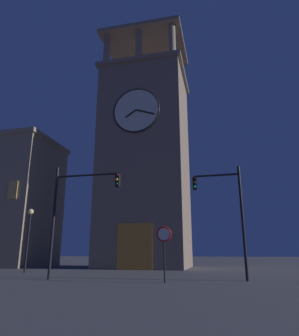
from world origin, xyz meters
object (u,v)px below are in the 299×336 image
object	(u,v)px
traffic_signal_near	(74,203)
traffic_signal_mid	(227,205)
street_lamp	(29,227)
clocktower	(146,161)
no_horn_sign	(164,238)

from	to	relation	value
traffic_signal_near	traffic_signal_mid	distance (m)	8.72
traffic_signal_near	street_lamp	distance (m)	7.96
traffic_signal_near	clocktower	bearing A→B (deg)	-92.73
clocktower	traffic_signal_near	distance (m)	15.97
street_lamp	no_horn_sign	world-z (taller)	street_lamp
clocktower	traffic_signal_near	bearing A→B (deg)	87.27
no_horn_sign	traffic_signal_near	bearing A→B (deg)	-5.65
clocktower	traffic_signal_mid	distance (m)	16.70
clocktower	street_lamp	world-z (taller)	clocktower
clocktower	traffic_signal_mid	size ratio (longest dim) A/B	4.58
traffic_signal_near	no_horn_sign	xyz separation A→B (m)	(-5.36, 0.53, -2.08)
clocktower	street_lamp	size ratio (longest dim) A/B	6.01
traffic_signal_mid	no_horn_sign	xyz separation A→B (m)	(3.23, 2.02, -1.89)
street_lamp	no_horn_sign	size ratio (longest dim) A/B	1.74
traffic_signal_near	no_horn_sign	size ratio (longest dim) A/B	2.36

